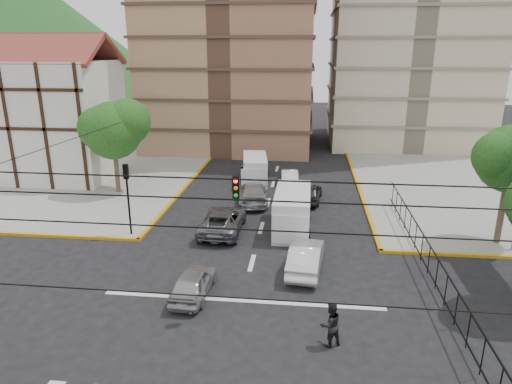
# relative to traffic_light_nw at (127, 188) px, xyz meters

# --- Properties ---
(ground) EXTENTS (160.00, 160.00, 0.00)m
(ground) POSITION_rel_traffic_light_nw_xyz_m (7.80, -7.80, -3.11)
(ground) COLOR black
(ground) RESTS_ON ground
(sidewalk_nw) EXTENTS (26.00, 26.00, 0.15)m
(sidewalk_nw) POSITION_rel_traffic_light_nw_xyz_m (-12.20, 12.20, -3.04)
(sidewalk_nw) COLOR gray
(sidewalk_nw) RESTS_ON ground
(stop_line) EXTENTS (13.00, 0.40, 0.01)m
(stop_line) POSITION_rel_traffic_light_nw_xyz_m (7.80, -6.60, -3.11)
(stop_line) COLOR silver
(stop_line) RESTS_ON ground
(tudor_building) EXTENTS (10.80, 8.05, 12.23)m
(tudor_building) POSITION_rel_traffic_light_nw_xyz_m (-11.20, 12.20, 2.14)
(tudor_building) COLOR silver
(tudor_building) RESTS_ON ground
(distant_hill) EXTENTS (70.00, 70.00, 28.00)m
(distant_hill) POSITION_rel_traffic_light_nw_xyz_m (-47.20, 62.20, 10.89)
(distant_hill) COLOR #1B521C
(distant_hill) RESTS_ON ground
(park_fence) EXTENTS (0.10, 22.50, 1.66)m
(park_fence) POSITION_rel_traffic_light_nw_xyz_m (16.80, -3.30, -3.11)
(park_fence) COLOR black
(park_fence) RESTS_ON ground
(tree_tudor) EXTENTS (5.39, 4.40, 7.43)m
(tree_tudor) POSITION_rel_traffic_light_nw_xyz_m (-4.10, 8.21, 2.11)
(tree_tudor) COLOR #473828
(tree_tudor) RESTS_ON ground
(traffic_light_nw) EXTENTS (0.28, 0.22, 4.40)m
(traffic_light_nw) POSITION_rel_traffic_light_nw_xyz_m (0.00, 0.00, 0.00)
(traffic_light_nw) COLOR black
(traffic_light_nw) RESTS_ON ground
(traffic_light_hanging) EXTENTS (18.00, 9.12, 0.92)m
(traffic_light_hanging) POSITION_rel_traffic_light_nw_xyz_m (7.80, -9.84, 2.79)
(traffic_light_hanging) COLOR black
(traffic_light_hanging) RESTS_ON ground
(van_right_lane) EXTENTS (2.31, 5.53, 2.49)m
(van_right_lane) POSITION_rel_traffic_light_nw_xyz_m (9.76, 1.89, -1.90)
(van_right_lane) COLOR silver
(van_right_lane) RESTS_ON ground
(van_left_lane) EXTENTS (2.59, 5.19, 2.24)m
(van_left_lane) POSITION_rel_traffic_light_nw_xyz_m (6.20, 12.37, -2.03)
(van_left_lane) COLOR silver
(van_left_lane) RESTS_ON ground
(car_silver_front_left) EXTENTS (1.66, 3.89, 1.31)m
(car_silver_front_left) POSITION_rel_traffic_light_nw_xyz_m (5.49, -6.40, -2.46)
(car_silver_front_left) COLOR #A6A6AB
(car_silver_front_left) RESTS_ON ground
(car_white_front_right) EXTENTS (2.02, 4.66, 1.49)m
(car_white_front_right) POSITION_rel_traffic_light_nw_xyz_m (10.67, -3.28, -2.37)
(car_white_front_right) COLOR silver
(car_white_front_right) RESTS_ON ground
(car_grey_mid_left) EXTENTS (2.49, 5.35, 1.48)m
(car_grey_mid_left) POSITION_rel_traffic_light_nw_xyz_m (5.45, 1.39, -2.37)
(car_grey_mid_left) COLOR slate
(car_grey_mid_left) RESTS_ON ground
(car_silver_rear_left) EXTENTS (2.84, 5.41, 1.50)m
(car_silver_rear_left) POSITION_rel_traffic_light_nw_xyz_m (6.67, 7.13, -2.36)
(car_silver_rear_left) COLOR #A8A9AC
(car_silver_rear_left) RESTS_ON ground
(car_darkgrey_mid_right) EXTENTS (2.07, 4.26, 1.40)m
(car_darkgrey_mid_right) POSITION_rel_traffic_light_nw_xyz_m (10.87, 7.86, -2.41)
(car_darkgrey_mid_right) COLOR #252527
(car_darkgrey_mid_right) RESTS_ON ground
(car_white_rear_right) EXTENTS (1.64, 3.99, 1.29)m
(car_white_rear_right) POSITION_rel_traffic_light_nw_xyz_m (9.17, 12.36, -2.47)
(car_white_rear_right) COLOR silver
(car_white_rear_right) RESTS_ON ground
(pedestrian_crosswalk) EXTENTS (1.13, 1.06, 1.85)m
(pedestrian_crosswalk) POSITION_rel_traffic_light_nw_xyz_m (11.65, -9.49, -2.19)
(pedestrian_crosswalk) COLOR black
(pedestrian_crosswalk) RESTS_ON ground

